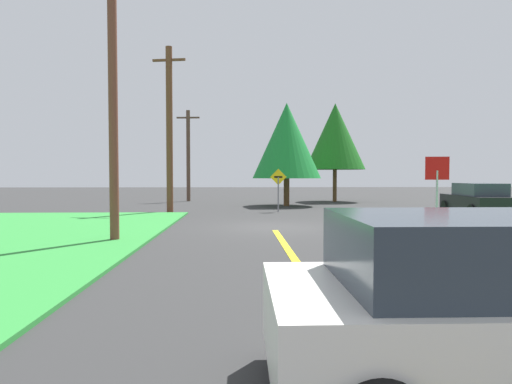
{
  "coord_description": "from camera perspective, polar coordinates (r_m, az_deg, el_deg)",
  "views": [
    {
      "loc": [
        -1.3,
        -16.13,
        1.95
      ],
      "look_at": [
        -0.45,
        4.91,
        1.17
      ],
      "focal_mm": 29.69,
      "sensor_mm": 36.0,
      "label": 1
    }
  ],
  "objects": [
    {
      "name": "car_behind_on_main_road",
      "position": [
        4.34,
        29.52,
        -13.46
      ],
      "size": [
        4.11,
        2.16,
        1.62
      ],
      "rotation": [
        0.0,
        0.0,
        -0.01
      ],
      "color": "white",
      "rests_on": "ground"
    },
    {
      "name": "utility_pole_near",
      "position": [
        13.51,
        -18.74,
        14.13
      ],
      "size": [
        1.78,
        0.54,
        9.28
      ],
      "color": "brown",
      "rests_on": "ground"
    },
    {
      "name": "direction_sign",
      "position": [
        23.32,
        3.02,
        0.94
      ],
      "size": [
        0.89,
        0.21,
        2.37
      ],
      "color": "slate",
      "rests_on": "ground"
    },
    {
      "name": "lane_stripe_center",
      "position": [
        8.46,
        6.72,
        -11.18
      ],
      "size": [
        0.2,
        14.0,
        0.01
      ],
      "primitive_type": "cube",
      "color": "yellow",
      "rests_on": "ground"
    },
    {
      "name": "utility_pole_mid",
      "position": [
        23.48,
        -11.59,
        8.39
      ],
      "size": [
        1.79,
        0.42,
        8.89
      ],
      "color": "brown",
      "rests_on": "ground"
    },
    {
      "name": "oak_tree_left",
      "position": [
        33.31,
        10.61,
        7.36
      ],
      "size": [
        4.61,
        4.61,
        7.55
      ],
      "color": "brown",
      "rests_on": "ground"
    },
    {
      "name": "utility_pole_far",
      "position": [
        33.66,
        -9.11,
        5.02
      ],
      "size": [
        1.8,
        0.3,
        7.1
      ],
      "color": "#503A2E",
      "rests_on": "ground"
    },
    {
      "name": "pine_tree_center",
      "position": [
        28.06,
        4.15,
        6.91
      ],
      "size": [
        4.5,
        4.5,
        6.78
      ],
      "color": "brown",
      "rests_on": "ground"
    },
    {
      "name": "stop_sign",
      "position": [
        15.42,
        23.21,
        1.56
      ],
      "size": [
        0.77,
        0.15,
        2.61
      ],
      "rotation": [
        0.0,
        0.0,
        2.99
      ],
      "color": "#9EA0A8",
      "rests_on": "ground"
    },
    {
      "name": "ground_plane",
      "position": [
        16.3,
        2.29,
        -4.75
      ],
      "size": [
        120.0,
        120.0,
        0.0
      ],
      "primitive_type": "plane",
      "color": "#303030"
    },
    {
      "name": "car_on_crossroad",
      "position": [
        23.24,
        27.66,
        -0.94
      ],
      "size": [
        2.37,
        4.73,
        1.62
      ],
      "rotation": [
        0.0,
        0.0,
        1.48
      ],
      "color": "black",
      "rests_on": "ground"
    }
  ]
}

